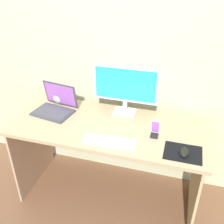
% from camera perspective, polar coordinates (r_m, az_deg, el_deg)
% --- Properties ---
extents(ground_plane, '(8.00, 8.00, 0.00)m').
position_cam_1_polar(ground_plane, '(2.53, -0.80, -17.28)').
color(ground_plane, brown).
extents(wall_back, '(6.00, 0.04, 2.50)m').
position_cam_1_polar(wall_back, '(2.17, 2.12, 13.79)').
color(wall_back, '#B4BC97').
rests_on(wall_back, ground_plane).
extents(desk, '(1.52, 0.65, 0.76)m').
position_cam_1_polar(desk, '(2.12, -0.92, -6.32)').
color(desk, tan).
rests_on(desk, ground_plane).
extents(monitor, '(0.53, 0.14, 0.41)m').
position_cam_1_polar(monitor, '(2.09, 2.92, 5.35)').
color(monitor, white).
rests_on(monitor, desk).
extents(laptop, '(0.35, 0.30, 0.23)m').
position_cam_1_polar(laptop, '(2.25, -12.21, 1.21)').
color(laptop, '#3E3F4B').
rests_on(laptop, desk).
extents(fishbowl, '(0.14, 0.14, 0.14)m').
position_cam_1_polar(fishbowl, '(2.37, -11.13, 3.52)').
color(fishbowl, silver).
rests_on(fishbowl, desk).
extents(keyboard_external, '(0.38, 0.13, 0.01)m').
position_cam_1_polar(keyboard_external, '(1.86, -0.56, -6.47)').
color(keyboard_external, white).
rests_on(keyboard_external, desk).
extents(mousepad, '(0.25, 0.20, 0.00)m').
position_cam_1_polar(mousepad, '(1.83, 15.15, -8.52)').
color(mousepad, black).
rests_on(mousepad, desk).
extents(mouse, '(0.06, 0.10, 0.04)m').
position_cam_1_polar(mouse, '(1.80, 15.40, -8.39)').
color(mouse, black).
rests_on(mouse, mousepad).
extents(phone_in_dock, '(0.06, 0.06, 0.14)m').
position_cam_1_polar(phone_in_dock, '(1.92, 9.30, -4.01)').
color(phone_in_dock, black).
rests_on(phone_in_dock, desk).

